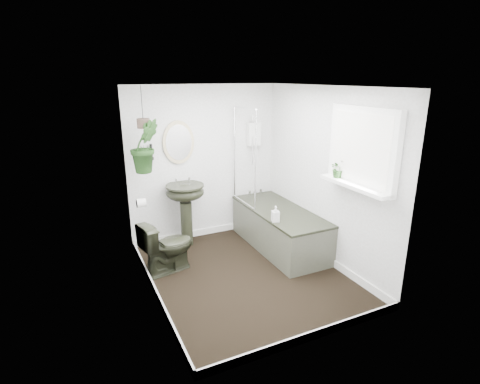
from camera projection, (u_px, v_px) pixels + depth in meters
name	position (u px, v px, depth m)	size (l,w,h in m)	color
floor	(245.00, 275.00, 4.76)	(2.30, 2.80, 0.02)	black
ceiling	(246.00, 85.00, 4.07)	(2.30, 2.80, 0.02)	white
wall_back	(204.00, 163.00, 5.63)	(2.30, 0.02, 2.30)	white
wall_front	(318.00, 230.00, 3.20)	(2.30, 0.02, 2.30)	white
wall_left	(147.00, 201.00, 3.94)	(0.02, 2.80, 2.30)	white
wall_right	(325.00, 176.00, 4.89)	(0.02, 2.80, 2.30)	white
skirting	(245.00, 270.00, 4.74)	(2.30, 2.80, 0.10)	white
bathtub	(279.00, 228.00, 5.43)	(0.72, 1.72, 0.58)	black
bath_screen	(244.00, 157.00, 5.42)	(0.04, 0.72, 1.40)	silver
shower_box	(254.00, 134.00, 5.78)	(0.20, 0.10, 0.35)	white
oval_mirror	(179.00, 142.00, 5.33)	(0.46, 0.03, 0.62)	#CDBA8B
wall_sconce	(151.00, 152.00, 5.19)	(0.04, 0.04, 0.22)	black
toilet_roll_holder	(141.00, 203.00, 4.64)	(0.11, 0.11, 0.11)	white
window_recess	(363.00, 148.00, 4.11)	(0.08, 1.00, 0.90)	white
window_sill	(354.00, 185.00, 4.20)	(0.18, 1.00, 0.04)	white
window_blinds	(359.00, 148.00, 4.09)	(0.01, 0.86, 0.76)	white
toilet	(167.00, 246.00, 4.75)	(0.38, 0.67, 0.68)	black
pedestal_sink	(186.00, 215.00, 5.46)	(0.55, 0.47, 0.93)	black
sill_plant	(338.00, 168.00, 4.43)	(0.20, 0.17, 0.22)	black
hanging_plant	(145.00, 146.00, 4.76)	(0.38, 0.31, 0.69)	black
soap_bottle	(275.00, 214.00, 4.88)	(0.09, 0.10, 0.21)	black
hanging_pot	(143.00, 123.00, 4.67)	(0.16, 0.16, 0.12)	#4A3930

